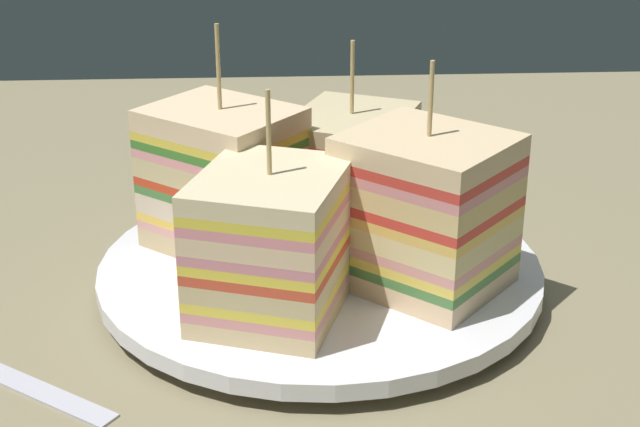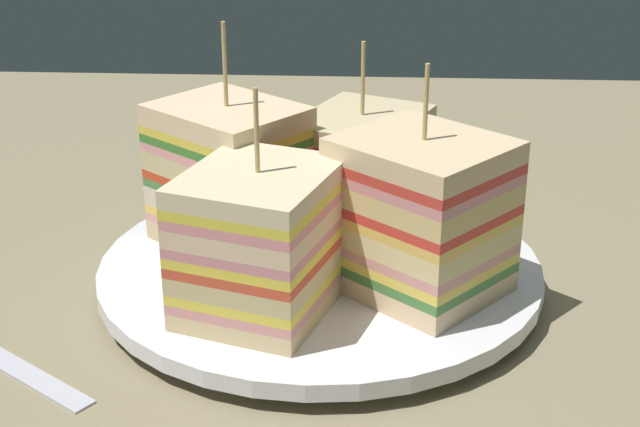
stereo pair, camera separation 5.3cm
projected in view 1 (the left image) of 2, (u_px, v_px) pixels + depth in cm
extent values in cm
cube|color=#86795A|center=(320.00, 302.00, 55.03)|extent=(92.77, 92.63, 1.80)
cylinder|color=white|center=(320.00, 282.00, 54.52)|extent=(15.55, 15.55, 0.76)
cylinder|color=white|center=(320.00, 269.00, 54.18)|extent=(25.08, 25.08, 0.93)
cube|color=#E3C18A|center=(272.00, 302.00, 48.67)|extent=(9.70, 8.94, 0.95)
cube|color=#9E7242|center=(294.00, 269.00, 52.13)|extent=(2.41, 6.39, 0.95)
cube|color=pink|center=(272.00, 289.00, 48.38)|extent=(9.70, 8.94, 0.53)
cube|color=yellow|center=(272.00, 280.00, 48.17)|extent=(9.70, 8.94, 0.53)
cube|color=#D3BC86|center=(272.00, 267.00, 47.88)|extent=(9.70, 8.94, 0.95)
cube|color=#B2844C|center=(294.00, 236.00, 51.33)|extent=(2.41, 6.39, 0.95)
cube|color=#D94B30|center=(271.00, 254.00, 47.59)|extent=(9.70, 8.94, 0.53)
cube|color=yellow|center=(271.00, 244.00, 47.38)|extent=(9.70, 8.94, 0.53)
cube|color=pink|center=(271.00, 235.00, 47.17)|extent=(9.70, 8.94, 0.53)
cube|color=beige|center=(271.00, 221.00, 46.88)|extent=(9.70, 8.94, 0.95)
cube|color=#9E7242|center=(293.00, 193.00, 50.33)|extent=(2.41, 6.39, 0.95)
cube|color=pink|center=(270.00, 207.00, 46.58)|extent=(9.70, 8.94, 0.53)
cube|color=yellow|center=(270.00, 198.00, 46.37)|extent=(9.70, 8.94, 0.53)
cube|color=beige|center=(270.00, 184.00, 46.08)|extent=(9.70, 8.94, 0.95)
cylinder|color=tan|center=(269.00, 133.00, 45.05)|extent=(0.24, 0.24, 4.24)
cube|color=beige|center=(422.00, 273.00, 51.47)|extent=(10.57, 10.65, 1.14)
cube|color=#9E7242|center=(364.00, 254.00, 53.69)|extent=(5.41, 4.83, 1.14)
cube|color=#477D3F|center=(423.00, 259.00, 51.14)|extent=(10.57, 10.65, 0.55)
cube|color=#EBCF54|center=(424.00, 250.00, 50.92)|extent=(10.57, 10.65, 0.55)
cube|color=#DD958E|center=(424.00, 240.00, 50.70)|extent=(10.57, 10.65, 0.55)
cube|color=beige|center=(425.00, 226.00, 50.37)|extent=(10.57, 10.65, 1.14)
cube|color=#9E7242|center=(365.00, 208.00, 52.59)|extent=(5.41, 4.83, 1.14)
cube|color=#EABE59|center=(425.00, 212.00, 50.03)|extent=(10.57, 10.65, 0.55)
cube|color=red|center=(426.00, 202.00, 49.82)|extent=(10.57, 10.65, 0.55)
cube|color=#DCBF7E|center=(427.00, 187.00, 49.48)|extent=(10.57, 10.65, 1.14)
cube|color=#B2844C|center=(366.00, 171.00, 51.70)|extent=(5.41, 4.83, 1.14)
cube|color=pink|center=(427.00, 172.00, 49.15)|extent=(10.57, 10.65, 0.55)
cube|color=red|center=(428.00, 162.00, 48.93)|extent=(10.57, 10.65, 0.55)
cube|color=beige|center=(429.00, 147.00, 48.60)|extent=(10.57, 10.65, 1.14)
cylinder|color=tan|center=(431.00, 99.00, 47.59)|extent=(0.24, 0.24, 3.93)
cube|color=beige|center=(350.00, 213.00, 59.13)|extent=(9.90, 9.14, 1.01)
cube|color=#B2844C|center=(328.00, 238.00, 55.78)|extent=(2.87, 5.89, 1.01)
cube|color=#E1A79F|center=(350.00, 203.00, 58.85)|extent=(9.90, 9.14, 0.42)
cube|color=#478330|center=(351.00, 196.00, 58.68)|extent=(9.90, 9.14, 0.42)
cube|color=beige|center=(351.00, 186.00, 58.39)|extent=(9.90, 9.14, 1.01)
cube|color=#9E7242|center=(329.00, 209.00, 55.05)|extent=(2.87, 5.89, 1.01)
cube|color=pink|center=(351.00, 175.00, 58.11)|extent=(9.90, 9.14, 0.42)
cube|color=#E2C462|center=(351.00, 168.00, 57.94)|extent=(9.90, 9.14, 0.42)
cube|color=red|center=(351.00, 162.00, 57.78)|extent=(9.90, 9.14, 0.42)
cube|color=beige|center=(351.00, 151.00, 57.49)|extent=(9.90, 9.14, 1.01)
cube|color=#9E7242|center=(329.00, 172.00, 54.15)|extent=(2.87, 5.89, 1.01)
cube|color=#F1C456|center=(351.00, 140.00, 57.21)|extent=(9.90, 9.14, 0.42)
cube|color=red|center=(351.00, 133.00, 57.04)|extent=(9.90, 9.14, 0.42)
cube|color=#D1BD8D|center=(352.00, 122.00, 56.76)|extent=(9.90, 9.14, 1.01)
cylinder|color=tan|center=(352.00, 78.00, 55.68)|extent=(0.24, 0.24, 4.41)
cube|color=#D4B783|center=(226.00, 234.00, 56.03)|extent=(10.03, 10.25, 1.18)
cube|color=#B2844C|center=(277.00, 251.00, 53.93)|extent=(5.12, 4.22, 1.18)
cube|color=pink|center=(225.00, 221.00, 55.69)|extent=(10.03, 10.25, 0.51)
cube|color=#FECC4F|center=(225.00, 213.00, 55.49)|extent=(10.03, 10.25, 0.51)
cube|color=beige|center=(224.00, 200.00, 55.16)|extent=(10.03, 10.25, 1.18)
cube|color=#B2844C|center=(277.00, 216.00, 53.06)|extent=(5.12, 4.22, 1.18)
cube|color=#498341|center=(223.00, 186.00, 54.82)|extent=(10.03, 10.25, 0.51)
cube|color=red|center=(223.00, 178.00, 54.62)|extent=(10.03, 10.25, 0.51)
cube|color=beige|center=(223.00, 164.00, 54.28)|extent=(10.03, 10.25, 1.18)
cube|color=#9E7242|center=(276.00, 179.00, 52.19)|extent=(5.12, 4.22, 1.18)
cube|color=pink|center=(222.00, 150.00, 53.95)|extent=(10.03, 10.25, 0.51)
cube|color=#3C7E2E|center=(222.00, 142.00, 53.74)|extent=(10.03, 10.25, 0.51)
cube|color=yellow|center=(221.00, 133.00, 53.54)|extent=(10.03, 10.25, 0.51)
cube|color=beige|center=(221.00, 119.00, 53.21)|extent=(10.03, 10.25, 1.18)
cylinder|color=tan|center=(218.00, 67.00, 52.02)|extent=(0.24, 0.24, 4.78)
cylinder|color=#E9D675|center=(318.00, 258.00, 53.69)|extent=(5.03, 5.05, 0.99)
cylinder|color=#E5D982|center=(335.00, 251.00, 53.41)|extent=(5.44, 5.43, 0.43)
cylinder|color=#DECA6F|center=(350.00, 251.00, 51.92)|extent=(6.01, 6.01, 0.61)
cylinder|color=#E9C465|center=(357.00, 242.00, 51.95)|extent=(5.58, 5.57, 0.60)
cylinder|color=#F3D884|center=(334.00, 238.00, 52.21)|extent=(4.95, 4.95, 0.43)
cube|color=silver|center=(27.00, 384.00, 45.40)|extent=(7.35, 9.60, 0.25)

